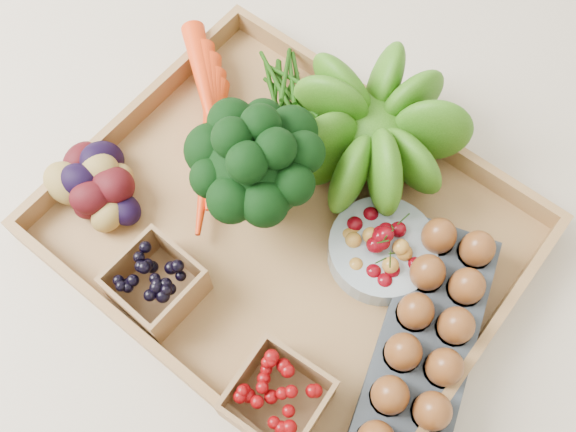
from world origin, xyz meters
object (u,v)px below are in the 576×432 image
Objects in this scene: tray at (288,233)px; broccoli at (257,182)px; cherry_bowl at (382,250)px; egg_carton at (425,345)px.

broccoli is (-0.05, 0.01, 0.07)m from tray.
egg_carton is (0.11, -0.07, -0.00)m from cherry_bowl.
tray is at bearing -6.18° from broccoli.
cherry_bowl is 0.45× the size of egg_carton.
broccoli reaches higher than cherry_bowl.
cherry_bowl is at bearing 130.70° from egg_carton.
tray is 1.84× the size of egg_carton.
egg_carton is (0.27, -0.03, -0.05)m from broccoli.
broccoli reaches higher than egg_carton.
cherry_bowl and egg_carton have the same top height.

